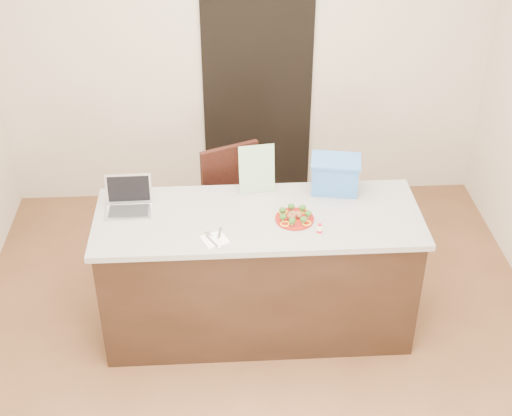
{
  "coord_description": "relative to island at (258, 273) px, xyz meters",
  "views": [
    {
      "loc": [
        -0.23,
        -3.44,
        3.43
      ],
      "look_at": [
        -0.02,
        0.2,
        1.01
      ],
      "focal_mm": 50.0,
      "sensor_mm": 36.0,
      "label": 1
    }
  ],
  "objects": [
    {
      "name": "fork",
      "position": [
        -0.29,
        -0.23,
        0.47
      ],
      "size": [
        0.08,
        0.16,
        0.0
      ],
      "rotation": [
        0.0,
        0.0,
        0.53
      ],
      "color": "silver",
      "rests_on": "napkin"
    },
    {
      "name": "chair",
      "position": [
        -0.16,
        0.65,
        0.11
      ],
      "size": [
        0.58,
        0.6,
        1.0
      ],
      "rotation": [
        0.0,
        0.0,
        0.4
      ],
      "color": "#35150F",
      "rests_on": "ground"
    },
    {
      "name": "yogurt_bottle",
      "position": [
        0.36,
        -0.22,
        0.49
      ],
      "size": [
        0.03,
        0.03,
        0.07
      ],
      "rotation": [
        0.0,
        0.0,
        0.29
      ],
      "color": "silver",
      "rests_on": "island"
    },
    {
      "name": "plate",
      "position": [
        0.22,
        -0.06,
        0.47
      ],
      "size": [
        0.24,
        0.24,
        0.02
      ],
      "rotation": [
        0.0,
        0.0,
        0.0
      ],
      "color": "maroon",
      "rests_on": "island"
    },
    {
      "name": "broccoli",
      "position": [
        0.22,
        -0.06,
        0.51
      ],
      "size": [
        0.2,
        0.2,
        0.04
      ],
      "color": "#1D4412",
      "rests_on": "plate"
    },
    {
      "name": "pepper_rings",
      "position": [
        0.22,
        -0.06,
        0.48
      ],
      "size": [
        0.19,
        0.19,
        0.01
      ],
      "color": "yellow",
      "rests_on": "plate"
    },
    {
      "name": "leaflet",
      "position": [
        0.01,
        0.29,
        0.62
      ],
      "size": [
        0.24,
        0.08,
        0.33
      ],
      "primitive_type": "cube",
      "rotation": [
        -0.14,
        0.0,
        0.12
      ],
      "color": "silver",
      "rests_on": "island"
    },
    {
      "name": "doorway",
      "position": [
        0.1,
        1.73,
        0.54
      ],
      "size": [
        0.9,
        0.02,
        2.0
      ],
      "primitive_type": "cube",
      "color": "black",
      "rests_on": "ground"
    },
    {
      "name": "laptop",
      "position": [
        -0.82,
        0.14,
        0.51
      ],
      "size": [
        0.29,
        0.23,
        0.21
      ],
      "rotation": [
        0.0,
        0.0,
        0.02
      ],
      "color": "silver",
      "rests_on": "island"
    },
    {
      "name": "meatballs",
      "position": [
        0.22,
        -0.05,
        0.49
      ],
      "size": [
        0.1,
        0.1,
        0.04
      ],
      "color": "brown",
      "rests_on": "plate"
    },
    {
      "name": "napkin",
      "position": [
        -0.27,
        -0.24,
        0.46
      ],
      "size": [
        0.18,
        0.18,
        0.01
      ],
      "primitive_type": "cube",
      "rotation": [
        0.0,
        0.0,
        0.41
      ],
      "color": "white",
      "rests_on": "island"
    },
    {
      "name": "room_shell",
      "position": [
        0.0,
        -0.25,
        1.16
      ],
      "size": [
        4.0,
        4.0,
        4.0
      ],
      "color": "white",
      "rests_on": "ground"
    },
    {
      "name": "knife",
      "position": [
        -0.24,
        -0.26,
        0.47
      ],
      "size": [
        0.03,
        0.21,
        0.01
      ],
      "rotation": [
        0.0,
        0.0,
        -0.11
      ],
      "color": "white",
      "rests_on": "napkin"
    },
    {
      "name": "island",
      "position": [
        0.0,
        0.0,
        0.0
      ],
      "size": [
        2.06,
        0.76,
        0.92
      ],
      "color": "black",
      "rests_on": "ground"
    },
    {
      "name": "blue_box",
      "position": [
        0.52,
        0.28,
        0.57
      ],
      "size": [
        0.36,
        0.28,
        0.23
      ],
      "rotation": [
        0.0,
        0.0,
        -0.18
      ],
      "color": "#3065AE",
      "rests_on": "island"
    },
    {
      "name": "ground",
      "position": [
        0.0,
        -0.25,
        -0.46
      ],
      "size": [
        4.0,
        4.0,
        0.0
      ],
      "primitive_type": "plane",
      "color": "brown",
      "rests_on": "ground"
    }
  ]
}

